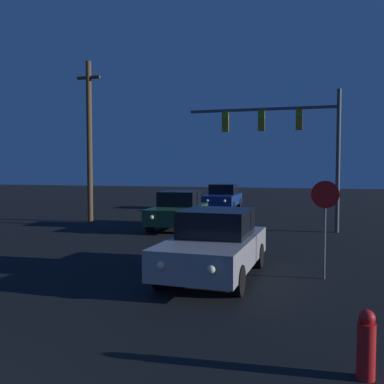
# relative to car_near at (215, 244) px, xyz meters

# --- Properties ---
(car_near) EXTENTS (2.15, 4.66, 1.72)m
(car_near) POSITION_rel_car_near_xyz_m (0.00, 0.00, 0.00)
(car_near) COLOR #99999E
(car_near) RESTS_ON ground_plane
(car_mid) EXTENTS (2.22, 4.69, 1.72)m
(car_mid) POSITION_rel_car_near_xyz_m (-3.62, 8.24, 0.00)
(car_mid) COLOR #1E4728
(car_mid) RESTS_ON ground_plane
(car_far) EXTENTS (2.09, 4.64, 1.72)m
(car_far) POSITION_rel_car_near_xyz_m (-3.51, 17.76, 0.00)
(car_far) COLOR navy
(car_far) RESTS_ON ground_plane
(traffic_signal_mast) EXTENTS (6.71, 0.30, 6.19)m
(traffic_signal_mast) POSITION_rel_car_near_xyz_m (1.39, 8.94, 3.46)
(traffic_signal_mast) COLOR #4C4C51
(traffic_signal_mast) RESTS_ON ground_plane
(stop_sign) EXTENTS (0.68, 0.07, 2.48)m
(stop_sign) POSITION_rel_car_near_xyz_m (2.69, 0.56, 0.88)
(stop_sign) COLOR #4C4C51
(stop_sign) RESTS_ON ground_plane
(utility_pole) EXTENTS (1.27, 0.28, 8.28)m
(utility_pole) POSITION_rel_car_near_xyz_m (-8.83, 9.37, 3.42)
(utility_pole) COLOR brown
(utility_pole) RESTS_ON ground_plane
(fire_hydrant) EXTENTS (0.24, 0.24, 0.93)m
(fire_hydrant) POSITION_rel_car_near_xyz_m (3.11, -4.65, -0.38)
(fire_hydrant) COLOR red
(fire_hydrant) RESTS_ON ground_plane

